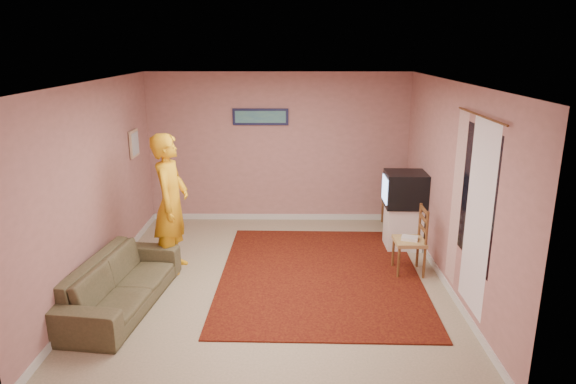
{
  "coord_description": "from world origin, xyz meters",
  "views": [
    {
      "loc": [
        0.25,
        -6.25,
        3.03
      ],
      "look_at": [
        0.18,
        0.6,
        1.06
      ],
      "focal_mm": 32.0,
      "sensor_mm": 36.0,
      "label": 1
    }
  ],
  "objects_px": {
    "tv_cabinet": "(403,227)",
    "sofa": "(121,283)",
    "chair_a": "(395,196)",
    "chair_b": "(410,233)",
    "crt_tv": "(405,189)",
    "person": "(171,203)"
  },
  "relations": [
    {
      "from": "crt_tv",
      "to": "person",
      "type": "xyz_separation_m",
      "value": [
        -3.34,
        -0.83,
        0.03
      ]
    },
    {
      "from": "chair_b",
      "to": "person",
      "type": "xyz_separation_m",
      "value": [
        -3.24,
        0.09,
        0.39
      ]
    },
    {
      "from": "chair_a",
      "to": "person",
      "type": "relative_size",
      "value": 0.25
    },
    {
      "from": "tv_cabinet",
      "to": "person",
      "type": "relative_size",
      "value": 0.35
    },
    {
      "from": "chair_a",
      "to": "chair_b",
      "type": "relative_size",
      "value": 0.93
    },
    {
      "from": "crt_tv",
      "to": "person",
      "type": "height_order",
      "value": "person"
    },
    {
      "from": "sofa",
      "to": "chair_b",
      "type": "bearing_deg",
      "value": -68.06
    },
    {
      "from": "chair_a",
      "to": "chair_b",
      "type": "distance_m",
      "value": 1.93
    },
    {
      "from": "tv_cabinet",
      "to": "chair_a",
      "type": "xyz_separation_m",
      "value": [
        0.05,
        1.0,
        0.2
      ]
    },
    {
      "from": "chair_a",
      "to": "person",
      "type": "height_order",
      "value": "person"
    },
    {
      "from": "crt_tv",
      "to": "chair_a",
      "type": "xyz_separation_m",
      "value": [
        0.06,
        1.0,
        -0.39
      ]
    },
    {
      "from": "tv_cabinet",
      "to": "sofa",
      "type": "distance_m",
      "value": 4.2
    },
    {
      "from": "chair_b",
      "to": "sofa",
      "type": "bearing_deg",
      "value": -75.82
    },
    {
      "from": "crt_tv",
      "to": "sofa",
      "type": "height_order",
      "value": "crt_tv"
    },
    {
      "from": "tv_cabinet",
      "to": "chair_a",
      "type": "distance_m",
      "value": 1.02
    },
    {
      "from": "crt_tv",
      "to": "sofa",
      "type": "relative_size",
      "value": 0.31
    },
    {
      "from": "chair_b",
      "to": "sofa",
      "type": "xyz_separation_m",
      "value": [
        -3.64,
        -0.97,
        -0.28
      ]
    },
    {
      "from": "chair_a",
      "to": "tv_cabinet",
      "type": "bearing_deg",
      "value": -90.46
    },
    {
      "from": "chair_b",
      "to": "sofa",
      "type": "relative_size",
      "value": 0.25
    },
    {
      "from": "tv_cabinet",
      "to": "crt_tv",
      "type": "height_order",
      "value": "crt_tv"
    },
    {
      "from": "tv_cabinet",
      "to": "sofa",
      "type": "relative_size",
      "value": 0.33
    },
    {
      "from": "sofa",
      "to": "person",
      "type": "height_order",
      "value": "person"
    }
  ]
}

